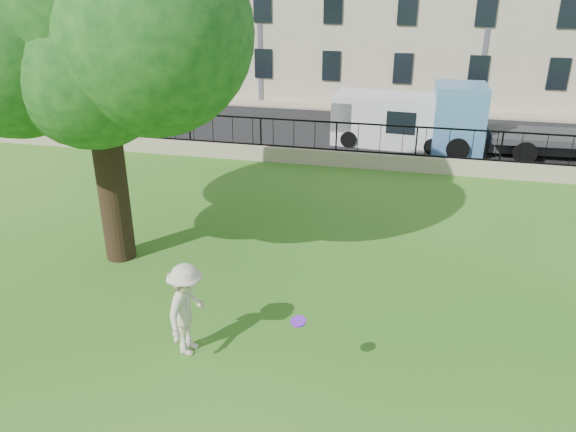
% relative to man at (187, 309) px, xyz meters
% --- Properties ---
extents(ground, '(120.00, 120.00, 0.00)m').
position_rel_man_xyz_m(ground, '(1.01, 0.26, -0.96)').
color(ground, '#255F16').
rests_on(ground, ground).
extents(retaining_wall, '(50.00, 0.40, 0.60)m').
position_rel_man_xyz_m(retaining_wall, '(1.01, 12.26, -0.66)').
color(retaining_wall, tan).
rests_on(retaining_wall, ground).
extents(iron_railing, '(50.00, 0.05, 1.13)m').
position_rel_man_xyz_m(iron_railing, '(1.01, 12.26, 0.20)').
color(iron_railing, black).
rests_on(iron_railing, retaining_wall).
extents(street, '(60.00, 9.00, 0.01)m').
position_rel_man_xyz_m(street, '(1.01, 16.96, -0.95)').
color(street, black).
rests_on(street, ground).
extents(sidewalk, '(60.00, 1.40, 0.12)m').
position_rel_man_xyz_m(sidewalk, '(1.01, 22.16, -0.90)').
color(sidewalk, tan).
rests_on(sidewalk, ground).
extents(man, '(0.77, 1.27, 1.91)m').
position_rel_man_xyz_m(man, '(0.00, 0.00, 0.00)').
color(man, beige).
rests_on(man, ground).
extents(frisbee, '(0.33, 0.33, 0.12)m').
position_rel_man_xyz_m(frisbee, '(2.31, -0.56, 0.46)').
color(frisbee, '#6F24CD').
extents(red_sedan, '(4.65, 1.96, 1.49)m').
position_rel_man_xyz_m(red_sedan, '(-9.35, 15.66, -0.21)').
color(red_sedan, '#B3161C').
rests_on(red_sedan, street).
extents(white_van, '(5.30, 2.45, 2.16)m').
position_rel_man_xyz_m(white_van, '(3.01, 15.66, 0.12)').
color(white_van, silver).
rests_on(white_van, street).
extents(blue_truck, '(6.75, 2.59, 2.80)m').
position_rel_man_xyz_m(blue_truck, '(7.94, 15.25, 0.44)').
color(blue_truck, '#5289C2').
rests_on(blue_truck, street).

